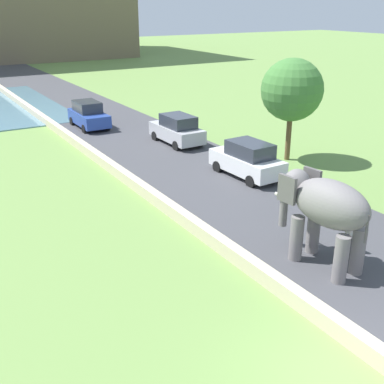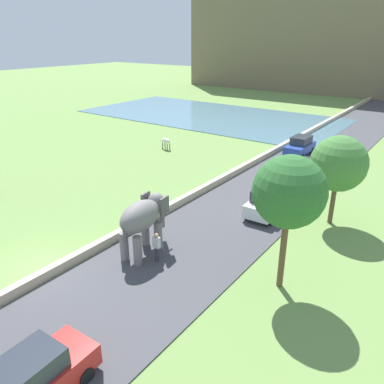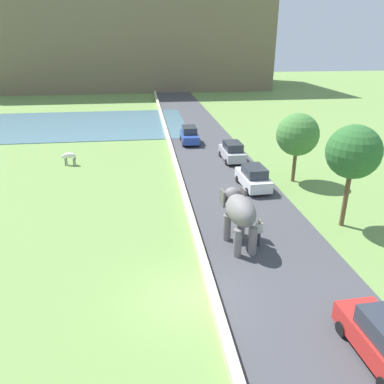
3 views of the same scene
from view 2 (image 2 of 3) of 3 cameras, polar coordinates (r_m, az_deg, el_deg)
ground_plane at (r=20.53m, az=-22.21°, el=-10.40°), size 220.00×220.00×0.00m
road_surface at (r=32.01m, az=14.77°, el=2.55°), size 7.00×120.00×0.06m
barrier_wall at (r=31.70m, az=7.08°, el=3.36°), size 0.40×110.00×0.50m
lake at (r=54.87m, az=2.75°, el=11.49°), size 36.00×18.00×0.08m
hill_distant at (r=90.14m, az=24.11°, el=22.73°), size 64.00×28.00×27.15m
elephant at (r=19.33m, az=-7.39°, el=-3.93°), size 1.66×3.53×2.99m
person_beside_elephant at (r=19.05m, az=-5.35°, el=-8.23°), size 0.36×0.22×1.63m
car_white at (r=24.34m, az=11.41°, el=-1.38°), size 1.92×4.07×1.80m
car_red at (r=13.74m, az=-23.08°, el=-24.68°), size 1.92×4.06×1.80m
car_silver at (r=30.42m, az=17.02°, el=2.98°), size 1.85×4.03×1.80m
car_blue at (r=37.43m, az=16.00°, el=6.70°), size 1.82×4.01×1.80m
cow_white at (r=38.02m, az=-4.00°, el=7.67°), size 1.42×0.68×1.15m
tree_near at (r=23.29m, az=21.26°, el=3.97°), size 3.25×3.25×5.41m
tree_mid at (r=16.03m, az=14.46°, el=-0.05°), size 3.09×3.09×6.20m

